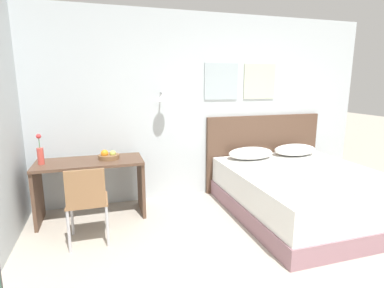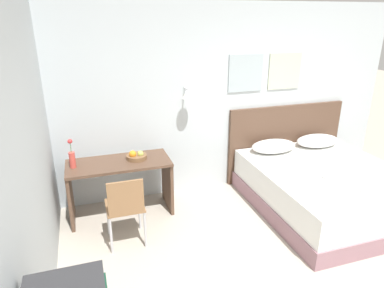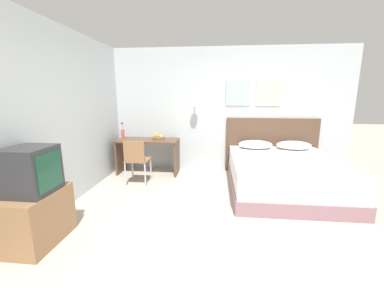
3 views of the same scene
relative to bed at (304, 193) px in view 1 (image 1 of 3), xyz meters
The scene contains 11 objects.
wall_back 1.88m from the bed, 134.30° to the left, with size 5.44×0.31×2.65m.
bed is the anchor object (origin of this frame).
headboard 1.10m from the bed, 90.00° to the left, with size 1.93×0.06×1.18m.
pillow_left 0.94m from the bed, 116.26° to the left, with size 0.68×0.41×0.17m.
pillow_right 0.94m from the bed, 63.74° to the left, with size 0.68×0.41×0.17m.
folded_towel_near_foot 0.46m from the bed, 106.86° to the right, with size 0.32×0.30×0.06m.
folded_towel_mid_bed 0.83m from the bed, 84.18° to the right, with size 0.31×0.27×0.06m.
desk 2.74m from the bed, 164.79° to the left, with size 1.28×0.57×0.74m.
desk_chair 2.67m from the bed, behind, with size 0.41×0.41×0.86m.
fruit_bowl 2.56m from the bed, 162.97° to the left, with size 0.26×0.26×0.13m.
flower_vase 3.30m from the bed, 167.37° to the left, with size 0.07×0.07×0.37m.
Camera 1 is at (-1.37, -1.64, 1.70)m, focal length 28.00 mm.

